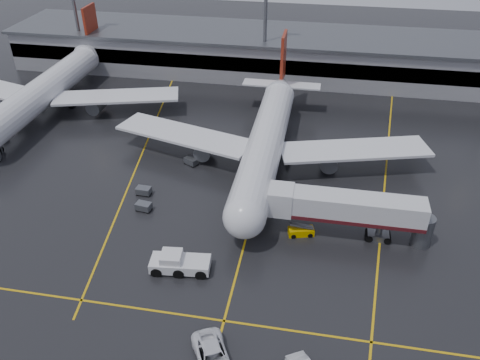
# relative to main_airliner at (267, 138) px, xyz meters

# --- Properties ---
(ground) EXTENTS (220.00, 220.00, 0.00)m
(ground) POSITION_rel_main_airliner_xyz_m (0.00, -9.70, -4.21)
(ground) COLOR black
(ground) RESTS_ON ground
(apron_line_centre) EXTENTS (0.25, 90.00, 0.02)m
(apron_line_centre) POSITION_rel_main_airliner_xyz_m (0.00, -9.70, -4.20)
(apron_line_centre) COLOR gold
(apron_line_centre) RESTS_ON ground
(apron_line_stop) EXTENTS (60.00, 0.25, 0.02)m
(apron_line_stop) POSITION_rel_main_airliner_xyz_m (0.00, -31.70, -4.20)
(apron_line_stop) COLOR gold
(apron_line_stop) RESTS_ON ground
(apron_line_left) EXTENTS (9.99, 69.35, 0.02)m
(apron_line_left) POSITION_rel_main_airliner_xyz_m (-20.00, 0.30, -4.20)
(apron_line_left) COLOR gold
(apron_line_left) RESTS_ON ground
(apron_line_right) EXTENTS (7.57, 69.64, 0.02)m
(apron_line_right) POSITION_rel_main_airliner_xyz_m (18.00, 0.30, -4.20)
(apron_line_right) COLOR gold
(apron_line_right) RESTS_ON ground
(terminal) EXTENTS (122.00, 19.00, 8.60)m
(terminal) POSITION_rel_main_airliner_xyz_m (0.00, 38.23, 0.11)
(terminal) COLOR gray
(terminal) RESTS_ON ground
(light_mast_left) EXTENTS (3.00, 1.20, 25.45)m
(light_mast_left) POSITION_rel_main_airliner_xyz_m (-45.00, 32.30, 10.27)
(light_mast_left) COLOR #595B60
(light_mast_left) RESTS_ON ground
(light_mast_mid) EXTENTS (3.00, 1.20, 25.45)m
(light_mast_mid) POSITION_rel_main_airliner_xyz_m (-5.00, 32.30, 10.27)
(light_mast_mid) COLOR #595B60
(light_mast_mid) RESTS_ON ground
(main_airliner) EXTENTS (48.80, 45.60, 14.10)m
(main_airliner) POSITION_rel_main_airliner_xyz_m (0.00, 0.00, 0.00)
(main_airliner) COLOR silver
(main_airliner) RESTS_ON ground
(second_airliner) EXTENTS (48.80, 45.60, 14.10)m
(second_airliner) POSITION_rel_main_airliner_xyz_m (-42.00, 12.00, 0.00)
(second_airliner) COLOR silver
(second_airliner) RESTS_ON ground
(jet_bridge) EXTENTS (19.90, 3.40, 6.05)m
(jet_bridge) POSITION_rel_main_airliner_xyz_m (11.87, -15.70, -0.28)
(jet_bridge) COLOR silver
(jet_bridge) RESTS_ON ground
(pushback_tractor) EXTENTS (7.00, 3.53, 2.41)m
(pushback_tractor) POSITION_rel_main_airliner_xyz_m (-6.59, -25.31, -3.25)
(pushback_tractor) COLOR silver
(pushback_tractor) RESTS_ON ground
(belt_loader) EXTENTS (3.39, 2.17, 1.99)m
(belt_loader) POSITION_rel_main_airliner_xyz_m (6.61, -16.55, -3.72)
(belt_loader) COLOR #D6A500
(belt_loader) RESTS_ON ground
(service_van_a) EXTENTS (5.56, 7.01, 1.77)m
(service_van_a) POSITION_rel_main_airliner_xyz_m (0.05, -36.79, -3.32)
(service_van_a) COLOR white
(service_van_a) RESTS_ON ground
(baggage_cart_a) EXTENTS (2.16, 1.56, 1.12)m
(baggage_cart_a) POSITION_rel_main_airliner_xyz_m (-14.40, -15.21, -3.58)
(baggage_cart_a) COLOR #595B60
(baggage_cart_a) RESTS_ON ground
(baggage_cart_b) EXTENTS (2.06, 1.40, 1.12)m
(baggage_cart_b) POSITION_rel_main_airliner_xyz_m (-15.66, -11.69, -3.58)
(baggage_cart_b) COLOR #595B60
(baggage_cart_b) RESTS_ON ground
(baggage_cart_c) EXTENTS (2.38, 2.11, 1.12)m
(baggage_cart_c) POSITION_rel_main_airliner_xyz_m (-11.24, -2.74, -3.58)
(baggage_cart_c) COLOR #595B60
(baggage_cart_c) RESTS_ON ground
(baggage_cart_d) EXTENTS (2.24, 1.71, 1.12)m
(baggage_cart_d) POSITION_rel_main_airliner_xyz_m (-44.83, -0.35, -3.58)
(baggage_cart_d) COLOR #595B60
(baggage_cart_d) RESTS_ON ground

